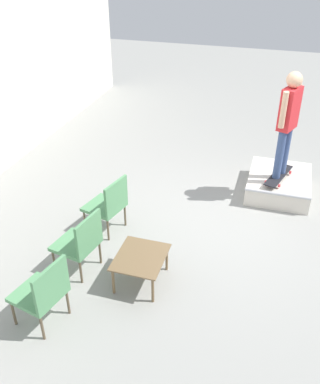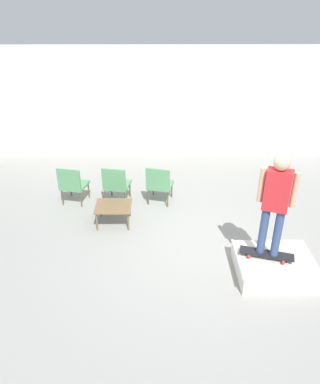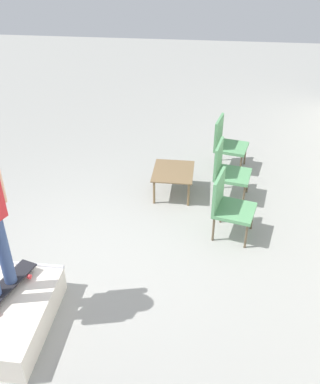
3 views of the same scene
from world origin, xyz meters
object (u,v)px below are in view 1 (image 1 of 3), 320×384
(skate_ramp_box, at_px, (279,184))
(coffee_table, at_px, (141,260))
(skateboard_on_ramp, at_px, (279,175))
(patio_chair_center, at_px, (81,241))
(person_skater, at_px, (288,117))
(patio_chair_right, at_px, (109,203))
(patio_chair_left, at_px, (43,291))

(skate_ramp_box, bearing_deg, coffee_table, 150.99)
(skateboard_on_ramp, xyz_separation_m, patio_chair_center, (-2.71, 2.37, 0.08))
(coffee_table, bearing_deg, person_skater, -29.96)
(skate_ramp_box, distance_m, patio_chair_right, 3.09)
(skateboard_on_ramp, bearing_deg, person_skater, -73.45)
(skate_ramp_box, distance_m, person_skater, 1.31)
(person_skater, xyz_separation_m, patio_chair_right, (-1.76, 2.37, -0.97))
(skate_ramp_box, relative_size, coffee_table, 1.79)
(person_skater, distance_m, patio_chair_center, 3.72)
(person_skater, height_order, coffee_table, person_skater)
(skateboard_on_ramp, xyz_separation_m, patio_chair_right, (-1.76, 2.37, 0.08))
(patio_chair_left, distance_m, patio_chair_center, 0.95)
(skate_ramp_box, xyz_separation_m, patio_chair_center, (-2.86, 2.40, 0.33))
(skate_ramp_box, distance_m, patio_chair_center, 3.75)
(coffee_table, bearing_deg, skate_ramp_box, -29.01)
(patio_chair_left, height_order, patio_chair_right, same)
(skateboard_on_ramp, xyz_separation_m, coffee_table, (-2.69, 1.55, -0.05))
(patio_chair_left, xyz_separation_m, patio_chair_right, (1.90, 0.00, 0.00))
(skate_ramp_box, xyz_separation_m, patio_chair_right, (-1.92, 2.40, 0.33))
(patio_chair_center, relative_size, patio_chair_right, 1.00)
(person_skater, relative_size, patio_chair_center, 1.95)
(person_skater, xyz_separation_m, coffee_table, (-2.69, 1.55, -1.10))
(person_skater, bearing_deg, patio_chair_right, 147.90)
(skateboard_on_ramp, bearing_deg, coffee_table, 166.59)
(skate_ramp_box, height_order, coffee_table, coffee_table)
(skateboard_on_ramp, relative_size, patio_chair_right, 1.00)
(skate_ramp_box, bearing_deg, patio_chair_right, 128.64)
(skate_ramp_box, bearing_deg, patio_chair_left, 147.87)
(patio_chair_left, relative_size, patio_chair_center, 1.00)
(coffee_table, relative_size, patio_chair_center, 0.80)
(skateboard_on_ramp, bearing_deg, patio_chair_right, 143.15)
(skate_ramp_box, bearing_deg, patio_chair_center, 140.06)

